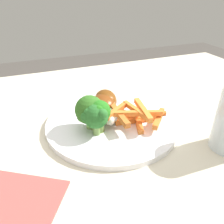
{
  "coord_description": "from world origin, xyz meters",
  "views": [
    {
      "loc": [
        0.17,
        0.38,
        0.98
      ],
      "look_at": [
        0.02,
        0.01,
        0.74
      ],
      "focal_mm": 35.74,
      "sensor_mm": 36.0,
      "label": 1
    }
  ],
  "objects_px": {
    "broccoli_floret_middle": "(90,111)",
    "broccoli_floret_back": "(96,116)",
    "broccoli_floret_front": "(99,112)",
    "carrot_fries_pile": "(134,114)",
    "chicken_drumstick_far": "(106,101)",
    "dining_table": "(118,156)",
    "chicken_drumstick_near": "(103,105)",
    "dinner_plate": "(112,122)"
  },
  "relations": [
    {
      "from": "broccoli_floret_back",
      "to": "chicken_drumstick_far",
      "type": "xyz_separation_m",
      "value": [
        -0.05,
        -0.09,
        -0.02
      ]
    },
    {
      "from": "broccoli_floret_front",
      "to": "chicken_drumstick_far",
      "type": "height_order",
      "value": "broccoli_floret_front"
    },
    {
      "from": "dinner_plate",
      "to": "broccoli_floret_back",
      "type": "distance_m",
      "value": 0.07
    },
    {
      "from": "dinner_plate",
      "to": "broccoli_floret_middle",
      "type": "distance_m",
      "value": 0.07
    },
    {
      "from": "dinner_plate",
      "to": "chicken_drumstick_far",
      "type": "bearing_deg",
      "value": -95.63
    },
    {
      "from": "broccoli_floret_middle",
      "to": "broccoli_floret_front",
      "type": "bearing_deg",
      "value": 125.61
    },
    {
      "from": "dining_table",
      "to": "chicken_drumstick_near",
      "type": "xyz_separation_m",
      "value": [
        0.03,
        -0.03,
        0.13
      ]
    },
    {
      "from": "chicken_drumstick_near",
      "to": "dinner_plate",
      "type": "bearing_deg",
      "value": 102.98
    },
    {
      "from": "broccoli_floret_back",
      "to": "dinner_plate",
      "type": "bearing_deg",
      "value": -141.82
    },
    {
      "from": "broccoli_floret_front",
      "to": "chicken_drumstick_far",
      "type": "relative_size",
      "value": 0.55
    },
    {
      "from": "carrot_fries_pile",
      "to": "chicken_drumstick_near",
      "type": "xyz_separation_m",
      "value": [
        0.05,
        -0.06,
        0.0
      ]
    },
    {
      "from": "dining_table",
      "to": "dinner_plate",
      "type": "bearing_deg",
      "value": 16.86
    },
    {
      "from": "broccoli_floret_middle",
      "to": "broccoli_floret_back",
      "type": "xyz_separation_m",
      "value": [
        -0.0,
        0.02,
        -0.0
      ]
    },
    {
      "from": "broccoli_floret_middle",
      "to": "broccoli_floret_back",
      "type": "relative_size",
      "value": 1.1
    },
    {
      "from": "dinner_plate",
      "to": "chicken_drumstick_far",
      "type": "height_order",
      "value": "chicken_drumstick_far"
    },
    {
      "from": "broccoli_floret_front",
      "to": "broccoli_floret_back",
      "type": "bearing_deg",
      "value": 41.11
    },
    {
      "from": "dinner_plate",
      "to": "chicken_drumstick_far",
      "type": "distance_m",
      "value": 0.06
    },
    {
      "from": "dining_table",
      "to": "broccoli_floret_middle",
      "type": "xyz_separation_m",
      "value": [
        0.07,
        0.02,
        0.15
      ]
    },
    {
      "from": "broccoli_floret_front",
      "to": "chicken_drumstick_near",
      "type": "bearing_deg",
      "value": -116.39
    },
    {
      "from": "carrot_fries_pile",
      "to": "chicken_drumstick_near",
      "type": "height_order",
      "value": "chicken_drumstick_near"
    },
    {
      "from": "dining_table",
      "to": "broccoli_floret_middle",
      "type": "bearing_deg",
      "value": 16.09
    },
    {
      "from": "carrot_fries_pile",
      "to": "chicken_drumstick_far",
      "type": "relative_size",
      "value": 1.23
    },
    {
      "from": "broccoli_floret_middle",
      "to": "chicken_drumstick_near",
      "type": "distance_m",
      "value": 0.07
    },
    {
      "from": "broccoli_floret_middle",
      "to": "chicken_drumstick_far",
      "type": "bearing_deg",
      "value": -130.82
    },
    {
      "from": "chicken_drumstick_near",
      "to": "chicken_drumstick_far",
      "type": "bearing_deg",
      "value": -127.03
    },
    {
      "from": "broccoli_floret_middle",
      "to": "broccoli_floret_back",
      "type": "distance_m",
      "value": 0.02
    },
    {
      "from": "dining_table",
      "to": "broccoli_floret_back",
      "type": "xyz_separation_m",
      "value": [
        0.06,
        0.04,
        0.15
      ]
    },
    {
      "from": "broccoli_floret_front",
      "to": "dinner_plate",
      "type": "bearing_deg",
      "value": -142.34
    },
    {
      "from": "broccoli_floret_middle",
      "to": "chicken_drumstick_near",
      "type": "height_order",
      "value": "broccoli_floret_middle"
    },
    {
      "from": "broccoli_floret_middle",
      "to": "dinner_plate",
      "type": "bearing_deg",
      "value": -164.21
    },
    {
      "from": "dining_table",
      "to": "dinner_plate",
      "type": "distance_m",
      "value": 0.11
    },
    {
      "from": "chicken_drumstick_far",
      "to": "chicken_drumstick_near",
      "type": "bearing_deg",
      "value": 52.97
    },
    {
      "from": "dinner_plate",
      "to": "chicken_drumstick_near",
      "type": "height_order",
      "value": "chicken_drumstick_near"
    },
    {
      "from": "dinner_plate",
      "to": "carrot_fries_pile",
      "type": "bearing_deg",
      "value": 150.94
    },
    {
      "from": "dinner_plate",
      "to": "broccoli_floret_middle",
      "type": "xyz_separation_m",
      "value": [
        0.05,
        0.01,
        0.05
      ]
    },
    {
      "from": "dining_table",
      "to": "chicken_drumstick_far",
      "type": "distance_m",
      "value": 0.14
    },
    {
      "from": "broccoli_floret_middle",
      "to": "broccoli_floret_back",
      "type": "bearing_deg",
      "value": 102.37
    },
    {
      "from": "broccoli_floret_back",
      "to": "carrot_fries_pile",
      "type": "distance_m",
      "value": 0.09
    },
    {
      "from": "broccoli_floret_front",
      "to": "carrot_fries_pile",
      "type": "distance_m",
      "value": 0.08
    },
    {
      "from": "chicken_drumstick_far",
      "to": "broccoli_floret_back",
      "type": "bearing_deg",
      "value": 59.45
    },
    {
      "from": "broccoli_floret_front",
      "to": "chicken_drumstick_near",
      "type": "relative_size",
      "value": 0.6
    },
    {
      "from": "chicken_drumstick_far",
      "to": "broccoli_floret_front",
      "type": "bearing_deg",
      "value": 61.19
    }
  ]
}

